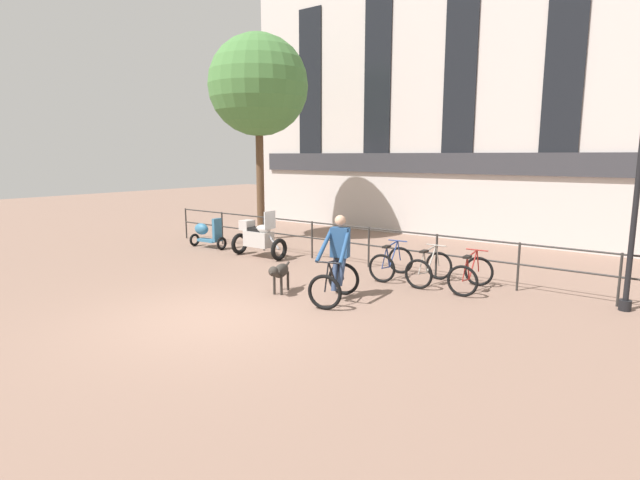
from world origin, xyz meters
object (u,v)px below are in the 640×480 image
at_px(cyclist_with_bike, 337,263).
at_px(parked_bicycle_mid_right, 471,275).
at_px(dog, 280,272).
at_px(street_lamp, 639,175).
at_px(parked_bicycle_near_lamp, 391,263).
at_px(parked_motorcycle, 258,238).
at_px(parked_bicycle_mid_left, 429,269).
at_px(parked_scooter, 207,233).

xyz_separation_m(cyclist_with_bike, parked_bicycle_mid_right, (1.87, 2.28, -0.41)).
distance_m(cyclist_with_bike, dog, 1.32).
height_order(dog, street_lamp, street_lamp).
distance_m(parked_bicycle_near_lamp, parked_bicycle_mid_right, 1.93).
distance_m(cyclist_with_bike, street_lamp, 5.70).
xyz_separation_m(parked_motorcycle, parked_bicycle_near_lamp, (4.21, 0.18, -0.20)).
distance_m(cyclist_with_bike, parked_bicycle_mid_left, 2.49).
bearing_deg(parked_scooter, street_lamp, -91.10).
height_order(parked_bicycle_near_lamp, street_lamp, street_lamp).
relative_size(cyclist_with_bike, dog, 1.69).
relative_size(parked_motorcycle, parked_scooter, 1.28).
bearing_deg(parked_scooter, cyclist_with_bike, -112.20).
bearing_deg(cyclist_with_bike, dog, 178.66).
relative_size(parked_motorcycle, street_lamp, 0.37).
height_order(parked_motorcycle, parked_bicycle_mid_right, parked_motorcycle).
xyz_separation_m(dog, parked_scooter, (-5.35, 2.51, -0.00)).
height_order(parked_bicycle_near_lamp, parked_bicycle_mid_left, same).
bearing_deg(parked_bicycle_mid_right, parked_bicycle_mid_left, -2.57).
bearing_deg(street_lamp, parked_scooter, -177.19).
height_order(cyclist_with_bike, parked_bicycle_near_lamp, cyclist_with_bike).
relative_size(dog, parked_bicycle_mid_left, 0.91).
xyz_separation_m(dog, street_lamp, (5.92, 3.06, 2.07)).
bearing_deg(parked_scooter, parked_bicycle_mid_left, -93.11).
bearing_deg(parked_bicycle_near_lamp, cyclist_with_bike, 86.09).
relative_size(cyclist_with_bike, parked_bicycle_near_lamp, 1.46).
height_order(dog, parked_motorcycle, parked_motorcycle).
relative_size(parked_bicycle_near_lamp, street_lamp, 0.26).
relative_size(dog, street_lamp, 0.22).
bearing_deg(parked_bicycle_mid_right, parked_bicycle_near_lamp, -2.57).
height_order(parked_motorcycle, parked_bicycle_mid_left, parked_motorcycle).
xyz_separation_m(dog, parked_bicycle_near_lamp, (1.19, 2.61, -0.10)).
height_order(dog, parked_bicycle_mid_right, parked_bicycle_mid_right).
bearing_deg(dog, parked_scooter, 134.16).
distance_m(parked_motorcycle, street_lamp, 9.18).
xyz_separation_m(parked_motorcycle, parked_bicycle_mid_left, (5.18, 0.18, -0.20)).
bearing_deg(parked_bicycle_mid_right, cyclist_with_bike, 48.07).
bearing_deg(parked_motorcycle, street_lamp, -87.15).
xyz_separation_m(cyclist_with_bike, parked_bicycle_near_lamp, (-0.05, 2.28, -0.41)).
bearing_deg(parked_bicycle_mid_left, parked_motorcycle, 1.81).
relative_size(cyclist_with_bike, parked_bicycle_mid_left, 1.53).
distance_m(cyclist_with_bike, parked_bicycle_near_lamp, 2.32).
xyz_separation_m(cyclist_with_bike, parked_scooter, (-6.59, 2.18, -0.30)).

